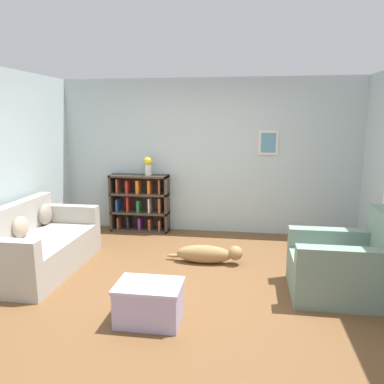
# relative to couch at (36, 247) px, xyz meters

# --- Properties ---
(ground_plane) EXTENTS (14.00, 14.00, 0.00)m
(ground_plane) POSITION_rel_couch_xyz_m (2.01, -0.18, -0.31)
(ground_plane) COLOR brown
(wall_back) EXTENTS (5.60, 0.13, 2.60)m
(wall_back) POSITION_rel_couch_xyz_m (2.02, 2.07, 0.99)
(wall_back) COLOR silver
(wall_back) RESTS_ON ground_plane
(couch) EXTENTS (0.92, 1.76, 0.85)m
(couch) POSITION_rel_couch_xyz_m (0.00, 0.00, 0.00)
(couch) COLOR #ADA89E
(couch) RESTS_ON ground_plane
(bookshelf) EXTENTS (1.01, 0.29, 0.99)m
(bookshelf) POSITION_rel_couch_xyz_m (0.85, 1.88, 0.18)
(bookshelf) COLOR #42382D
(bookshelf) RESTS_ON ground_plane
(recliner_chair) EXTENTS (1.08, 0.85, 0.97)m
(recliner_chair) POSITION_rel_couch_xyz_m (3.80, -0.17, 0.03)
(recliner_chair) COLOR gray
(recliner_chair) RESTS_ON ground_plane
(coffee_table) EXTENTS (0.63, 0.45, 0.39)m
(coffee_table) POSITION_rel_couch_xyz_m (1.78, -1.03, -0.10)
(coffee_table) COLOR #ADA3CC
(coffee_table) RESTS_ON ground_plane
(dog) EXTENTS (1.05, 0.22, 0.26)m
(dog) POSITION_rel_couch_xyz_m (2.19, 0.54, -0.18)
(dog) COLOR #9E7A4C
(dog) RESTS_ON ground_plane
(vase) EXTENTS (0.15, 0.15, 0.32)m
(vase) POSITION_rel_couch_xyz_m (1.02, 1.86, 0.86)
(vase) COLOR silver
(vase) RESTS_ON bookshelf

